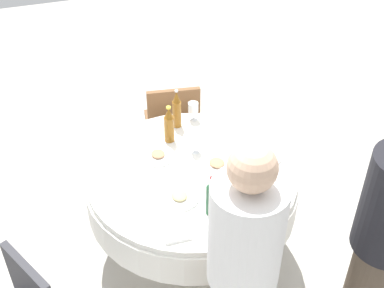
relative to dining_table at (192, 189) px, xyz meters
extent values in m
plane|color=#B7B2A8|center=(0.00, 0.00, -0.59)|extent=(10.00, 10.00, 0.00)
cylinder|color=white|center=(0.00, 0.00, 0.13)|extent=(1.32, 1.32, 0.04)
cylinder|color=white|center=(0.00, 0.00, 0.00)|extent=(1.35, 1.35, 0.22)
cylinder|color=slate|center=(0.00, 0.00, -0.35)|extent=(0.14, 0.14, 0.48)
cylinder|color=slate|center=(0.00, 0.00, -0.58)|extent=(0.56, 0.56, 0.03)
cylinder|color=#8C5619|center=(0.36, 0.04, 0.24)|extent=(0.07, 0.07, 0.19)
cone|color=#8C5619|center=(0.36, 0.04, 0.37)|extent=(0.06, 0.06, 0.07)
cylinder|color=gold|center=(0.36, 0.04, 0.41)|extent=(0.03, 0.03, 0.01)
cylinder|color=#194728|center=(-0.38, 0.01, 0.25)|extent=(0.06, 0.06, 0.19)
cone|color=#194728|center=(-0.38, 0.01, 0.37)|extent=(0.06, 0.06, 0.06)
cylinder|color=red|center=(-0.38, 0.01, 0.41)|extent=(0.03, 0.03, 0.01)
cylinder|color=#8C5619|center=(0.51, -0.06, 0.25)|extent=(0.06, 0.06, 0.20)
cone|color=#8C5619|center=(0.51, -0.06, 0.39)|extent=(0.06, 0.06, 0.08)
cylinder|color=silver|center=(0.51, -0.06, 0.44)|extent=(0.02, 0.02, 0.01)
cylinder|color=white|center=(-0.31, -0.27, 0.15)|extent=(0.06, 0.06, 0.00)
cylinder|color=white|center=(-0.31, -0.27, 0.18)|extent=(0.01, 0.01, 0.06)
cylinder|color=white|center=(-0.31, -0.27, 0.25)|extent=(0.07, 0.07, 0.08)
cylinder|color=white|center=(0.54, -0.19, 0.15)|extent=(0.06, 0.06, 0.00)
cylinder|color=white|center=(0.54, -0.19, 0.19)|extent=(0.01, 0.01, 0.07)
cylinder|color=white|center=(0.54, -0.19, 0.25)|extent=(0.07, 0.07, 0.07)
cylinder|color=maroon|center=(0.54, -0.19, 0.23)|extent=(0.06, 0.06, 0.03)
cylinder|color=white|center=(0.19, -0.08, 0.15)|extent=(0.06, 0.06, 0.00)
cylinder|color=white|center=(0.19, -0.08, 0.19)|extent=(0.01, 0.01, 0.07)
cylinder|color=white|center=(0.19, -0.08, 0.27)|extent=(0.07, 0.07, 0.08)
cylinder|color=white|center=(-0.21, 0.15, 0.16)|extent=(0.23, 0.23, 0.02)
ellipsoid|color=tan|center=(-0.21, 0.15, 0.18)|extent=(0.10, 0.09, 0.02)
cylinder|color=white|center=(0.21, 0.16, 0.16)|extent=(0.22, 0.22, 0.02)
ellipsoid|color=tan|center=(0.21, 0.16, 0.18)|extent=(0.10, 0.09, 0.02)
cylinder|color=white|center=(0.00, -0.17, 0.16)|extent=(0.24, 0.24, 0.02)
ellipsoid|color=tan|center=(0.00, -0.17, 0.18)|extent=(0.11, 0.10, 0.02)
cylinder|color=white|center=(-0.02, -0.49, 0.16)|extent=(0.23, 0.23, 0.02)
ellipsoid|color=tan|center=(-0.02, -0.49, 0.18)|extent=(0.10, 0.09, 0.02)
cube|color=silver|center=(0.29, -0.23, 0.15)|extent=(0.18, 0.07, 0.00)
cube|color=silver|center=(-0.43, -0.13, 0.15)|extent=(0.05, 0.18, 0.00)
cube|color=silver|center=(-0.01, 0.45, 0.15)|extent=(0.17, 0.09, 0.00)
cube|color=white|center=(-0.46, 0.25, 0.16)|extent=(0.16, 0.16, 0.02)
cylinder|color=white|center=(-0.92, 0.06, 0.55)|extent=(0.34, 0.34, 0.56)
sphere|color=#D8AD8C|center=(-0.92, 0.06, 0.93)|extent=(0.21, 0.21, 0.21)
cube|color=brown|center=(0.95, -0.15, -0.14)|extent=(0.46, 0.46, 0.04)
cube|color=brown|center=(0.77, -0.12, 0.07)|extent=(0.10, 0.40, 0.42)
cylinder|color=gray|center=(1.09, -0.34, -0.38)|extent=(0.03, 0.03, 0.43)
cylinder|color=gray|center=(1.14, 0.00, -0.38)|extent=(0.03, 0.03, 0.43)
cylinder|color=gray|center=(0.75, -0.29, -0.38)|extent=(0.03, 0.03, 0.43)
cylinder|color=gray|center=(0.81, 0.05, -0.38)|extent=(0.03, 0.03, 0.43)
camera|label=1|loc=(-2.30, 0.79, 2.23)|focal=47.47mm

